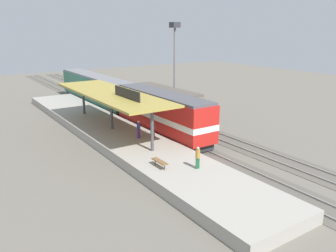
% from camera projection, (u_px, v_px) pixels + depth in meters
% --- Properties ---
extents(ground_plane, '(120.00, 120.00, 0.00)m').
position_uv_depth(ground_plane, '(166.00, 127.00, 39.40)').
color(ground_plane, '#666056').
extents(track_near, '(3.20, 110.00, 0.16)m').
position_uv_depth(track_near, '(151.00, 130.00, 38.33)').
color(track_near, '#565249').
rests_on(track_near, ground).
extents(track_far, '(3.20, 110.00, 0.16)m').
position_uv_depth(track_far, '(184.00, 124.00, 40.78)').
color(track_far, '#565249').
rests_on(track_far, ground).
extents(platform, '(6.00, 44.00, 0.90)m').
position_uv_depth(platform, '(113.00, 133.00, 35.76)').
color(platform, '#9E998E').
rests_on(platform, ground).
extents(station_canopy, '(5.20, 18.00, 4.70)m').
position_uv_depth(station_canopy, '(111.00, 94.00, 34.57)').
color(station_canopy, '#47474C').
rests_on(station_canopy, platform).
extents(platform_bench, '(0.44, 1.70, 0.50)m').
position_uv_depth(platform_bench, '(160.00, 162.00, 25.65)').
color(platform_bench, '#333338').
rests_on(platform_bench, platform).
extents(locomotive, '(2.93, 14.43, 4.44)m').
position_uv_depth(locomotive, '(162.00, 113.00, 35.78)').
color(locomotive, '#28282D').
rests_on(locomotive, track_near).
extents(passenger_carriage_single, '(2.90, 20.00, 4.24)m').
position_uv_depth(passenger_carriage_single, '(95.00, 90.00, 50.20)').
color(passenger_carriage_single, '#28282D').
rests_on(passenger_carriage_single, track_near).
extents(freight_car, '(2.80, 12.00, 3.54)m').
position_uv_depth(freight_car, '(166.00, 102.00, 43.37)').
color(freight_car, '#28282D').
rests_on(freight_car, track_far).
extents(light_mast, '(1.10, 1.10, 11.70)m').
position_uv_depth(light_mast, '(175.00, 48.00, 45.46)').
color(light_mast, slate).
rests_on(light_mast, ground).
extents(person_waiting, '(0.34, 0.34, 1.71)m').
position_uv_depth(person_waiting, '(198.00, 156.00, 25.25)').
color(person_waiting, '#23603D').
rests_on(person_waiting, platform).
extents(person_walking, '(0.34, 0.34, 1.71)m').
position_uv_depth(person_walking, '(139.00, 128.00, 32.36)').
color(person_walking, '#663375').
rests_on(person_walking, platform).
extents(person_boarding, '(0.34, 0.34, 1.71)m').
position_uv_depth(person_boarding, '(153.00, 129.00, 32.20)').
color(person_boarding, maroon).
rests_on(person_boarding, platform).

